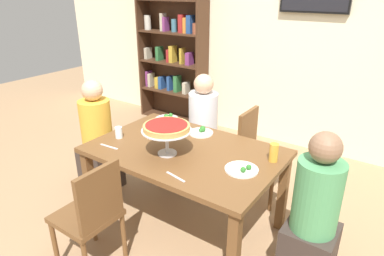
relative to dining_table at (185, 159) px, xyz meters
name	(u,v)px	position (x,y,z in m)	size (l,w,h in m)	color
ground_plane	(186,224)	(0.00, 0.00, -0.65)	(12.00, 12.00, 0.00)	#9E7A56
rear_partition	(290,35)	(0.00, 2.20, 0.75)	(8.00, 0.12, 2.80)	beige
dining_table	(185,159)	(0.00, 0.00, 0.00)	(1.51, 0.99, 0.74)	brown
bookshelf	(174,45)	(-1.66, 2.01, 0.50)	(1.10, 0.30, 2.21)	#422819
diner_head_east	(313,223)	(1.05, 0.00, -0.16)	(0.34, 0.34, 1.15)	#382D28
diner_head_west	(99,144)	(-1.07, 0.00, -0.16)	(0.34, 0.34, 1.15)	#382D28
diner_far_left	(203,135)	(-0.33, 0.78, -0.16)	(0.34, 0.34, 1.15)	#382D28
chair_near_left	(92,213)	(-0.25, -0.77, -0.17)	(0.40, 0.40, 0.87)	brown
chair_far_right	(257,150)	(0.29, 0.79, -0.17)	(0.40, 0.40, 0.87)	brown
deep_dish_pizza_stand	(167,129)	(-0.07, -0.14, 0.30)	(0.39, 0.39, 0.25)	silver
salad_plate_near_diner	(242,169)	(0.53, -0.04, 0.10)	(0.24, 0.24, 0.05)	white
salad_plate_far_diner	(167,118)	(-0.52, 0.42, 0.11)	(0.23, 0.23, 0.07)	white
salad_plate_spare	(201,132)	(-0.06, 0.34, 0.10)	(0.22, 0.22, 0.07)	white
beer_glass_amber_tall	(274,153)	(0.66, 0.22, 0.16)	(0.07, 0.07, 0.14)	gold
water_glass_clear_near	(119,132)	(-0.60, -0.14, 0.14)	(0.06, 0.06, 0.10)	white
cutlery_fork_near	(109,147)	(-0.53, -0.32, 0.09)	(0.18, 0.02, 0.01)	silver
cutlery_knife_near	(176,177)	(0.20, -0.38, 0.09)	(0.18, 0.02, 0.01)	silver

